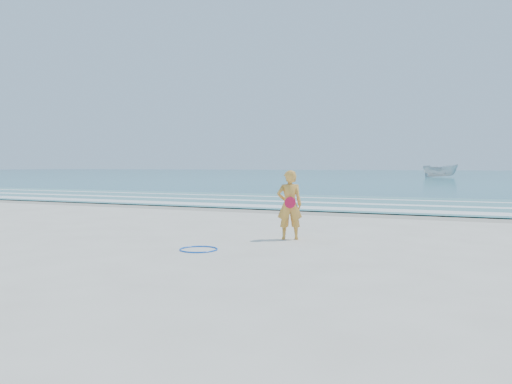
% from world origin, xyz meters
% --- Properties ---
extents(ground, '(400.00, 400.00, 0.00)m').
position_xyz_m(ground, '(0.00, 0.00, 0.00)').
color(ground, silver).
rests_on(ground, ground).
extents(wet_sand, '(400.00, 2.40, 0.00)m').
position_xyz_m(wet_sand, '(0.00, 9.00, 0.00)').
color(wet_sand, '#B2A893').
rests_on(wet_sand, ground).
extents(ocean, '(400.00, 190.00, 0.04)m').
position_xyz_m(ocean, '(0.00, 105.00, 0.02)').
color(ocean, '#19727F').
rests_on(ocean, ground).
extents(shallow, '(400.00, 10.00, 0.01)m').
position_xyz_m(shallow, '(0.00, 14.00, 0.04)').
color(shallow, '#59B7AD').
rests_on(shallow, ocean).
extents(foam_near, '(400.00, 1.40, 0.01)m').
position_xyz_m(foam_near, '(0.00, 10.30, 0.05)').
color(foam_near, white).
rests_on(foam_near, shallow).
extents(foam_mid, '(400.00, 0.90, 0.01)m').
position_xyz_m(foam_mid, '(0.00, 13.20, 0.05)').
color(foam_mid, white).
rests_on(foam_mid, shallow).
extents(foam_far, '(400.00, 0.60, 0.01)m').
position_xyz_m(foam_far, '(0.00, 16.50, 0.05)').
color(foam_far, white).
rests_on(foam_far, shallow).
extents(hoop, '(0.97, 0.97, 0.03)m').
position_xyz_m(hoop, '(0.60, -0.14, 0.01)').
color(hoop, blue).
rests_on(hoop, ground).
extents(boat, '(5.21, 2.35, 1.95)m').
position_xyz_m(boat, '(1.53, 71.15, 1.02)').
color(boat, silver).
rests_on(boat, ocean).
extents(woman, '(0.71, 0.61, 1.65)m').
position_xyz_m(woman, '(1.84, 2.02, 0.82)').
color(woman, gold).
rests_on(woman, ground).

